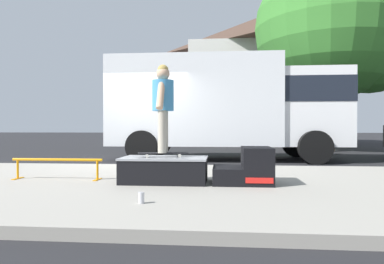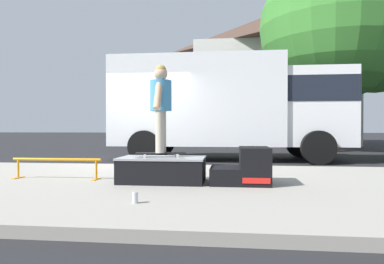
% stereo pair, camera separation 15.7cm
% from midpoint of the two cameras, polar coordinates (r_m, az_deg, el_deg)
% --- Properties ---
extents(ground_plane, '(140.00, 140.00, 0.00)m').
position_cam_midpoint_polar(ground_plane, '(8.58, -10.46, -5.79)').
color(ground_plane, black).
extents(sidewalk_slab, '(50.00, 5.00, 0.12)m').
position_cam_midpoint_polar(sidewalk_slab, '(5.77, -18.53, -8.34)').
color(sidewalk_slab, gray).
rests_on(sidewalk_slab, ground).
extents(skate_box, '(1.32, 0.77, 0.39)m').
position_cam_midpoint_polar(skate_box, '(5.31, -5.46, -6.17)').
color(skate_box, black).
rests_on(skate_box, sidewalk_slab).
extents(kicker_ramp, '(0.88, 0.74, 0.55)m').
position_cam_midpoint_polar(kicker_ramp, '(5.23, 8.48, -6.05)').
color(kicker_ramp, black).
rests_on(kicker_ramp, sidewalk_slab).
extents(grind_rail, '(1.52, 0.28, 0.34)m').
position_cam_midpoint_polar(grind_rail, '(6.02, -22.42, -4.91)').
color(grind_rail, orange).
rests_on(grind_rail, sidewalk_slab).
extents(skateboard, '(0.81, 0.38, 0.07)m').
position_cam_midpoint_polar(skateboard, '(5.32, -5.73, -3.59)').
color(skateboard, black).
rests_on(skateboard, skate_box).
extents(skater_kid, '(0.33, 0.71, 1.37)m').
position_cam_midpoint_polar(skater_kid, '(5.33, -5.74, 5.23)').
color(skater_kid, '#B7AD99').
rests_on(skater_kid, skateboard).
extents(soda_can, '(0.07, 0.07, 0.13)m').
position_cam_midpoint_polar(soda_can, '(3.88, -9.68, -10.85)').
color(soda_can, silver).
rests_on(soda_can, sidewalk_slab).
extents(box_truck, '(6.91, 2.63, 3.05)m').
position_cam_midpoint_polar(box_truck, '(10.45, 5.45, 4.70)').
color(box_truck, silver).
rests_on(box_truck, ground).
extents(street_tree_main, '(6.59, 5.99, 8.09)m').
position_cam_midpoint_polar(street_tree_main, '(15.76, 22.88, 15.13)').
color(street_tree_main, brown).
rests_on(street_tree_main, ground).
extents(house_behind, '(9.54, 8.23, 8.40)m').
position_cam_midpoint_polar(house_behind, '(23.13, 11.36, 8.75)').
color(house_behind, silver).
rests_on(house_behind, ground).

